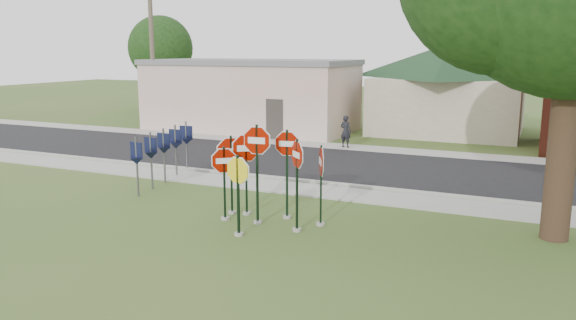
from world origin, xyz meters
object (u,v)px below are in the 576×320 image
at_px(stop_sign_center, 257,159).
at_px(stop_sign_left, 224,174).
at_px(stop_sign_yellow, 238,186).
at_px(utility_pole_near, 152,46).
at_px(pedestrian, 346,131).

distance_m(stop_sign_center, stop_sign_left, 1.13).
bearing_deg(stop_sign_left, stop_sign_yellow, -45.51).
xyz_separation_m(stop_sign_center, stop_sign_left, (-1.01, -0.07, -0.51)).
height_order(stop_sign_center, utility_pole_near, utility_pole_near).
bearing_deg(stop_sign_yellow, stop_sign_left, 134.49).
distance_m(stop_sign_left, utility_pole_near, 19.25).
xyz_separation_m(stop_sign_left, utility_pole_near, (-12.95, 13.77, 3.64)).
bearing_deg(stop_sign_yellow, pedestrian, 97.02).
xyz_separation_m(stop_sign_center, pedestrian, (-1.66, 12.58, -0.98)).
distance_m(stop_sign_center, pedestrian, 12.72).
bearing_deg(stop_sign_left, pedestrian, 92.93).
bearing_deg(utility_pole_near, pedestrian, -5.20).
bearing_deg(utility_pole_near, stop_sign_yellow, -46.66).
height_order(stop_sign_yellow, utility_pole_near, utility_pole_near).
distance_m(stop_sign_yellow, stop_sign_left, 1.49).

